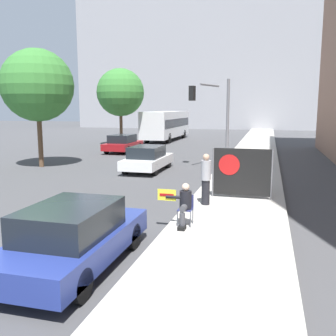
{
  "coord_description": "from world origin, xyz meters",
  "views": [
    {
      "loc": [
        4.71,
        -6.8,
        3.46
      ],
      "look_at": [
        1.03,
        6.92,
        1.17
      ],
      "focal_mm": 40.0,
      "sensor_mm": 36.0,
      "label": 1
    }
  ],
  "objects_px": {
    "parked_car_curbside": "(74,236)",
    "street_tree_midblock": "(120,93)",
    "pedestrian_behind": "(244,171)",
    "traffic_light_pole": "(213,109)",
    "jogger_on_sidewalk": "(206,179)",
    "street_tree_near_curb": "(37,85)",
    "car_on_road_midblock": "(123,143)",
    "seated_protester": "(184,203)",
    "protest_banner": "(241,172)",
    "car_on_road_nearest": "(147,158)",
    "motorcycle_on_road": "(154,160)",
    "city_bus_on_road": "(167,124)"
  },
  "relations": [
    {
      "from": "jogger_on_sidewalk",
      "to": "pedestrian_behind",
      "type": "relative_size",
      "value": 1.03
    },
    {
      "from": "jogger_on_sidewalk",
      "to": "protest_banner",
      "type": "bearing_deg",
      "value": -152.01
    },
    {
      "from": "street_tree_near_curb",
      "to": "city_bus_on_road",
      "type": "bearing_deg",
      "value": 82.98
    },
    {
      "from": "jogger_on_sidewalk",
      "to": "car_on_road_midblock",
      "type": "distance_m",
      "value": 17.36
    },
    {
      "from": "seated_protester",
      "to": "traffic_light_pole",
      "type": "xyz_separation_m",
      "value": [
        -0.85,
        11.04,
        2.62
      ]
    },
    {
      "from": "pedestrian_behind",
      "to": "traffic_light_pole",
      "type": "xyz_separation_m",
      "value": [
        -2.21,
        6.34,
        2.39
      ]
    },
    {
      "from": "jogger_on_sidewalk",
      "to": "parked_car_curbside",
      "type": "distance_m",
      "value": 5.91
    },
    {
      "from": "pedestrian_behind",
      "to": "parked_car_curbside",
      "type": "distance_m",
      "value": 8.37
    },
    {
      "from": "parked_car_curbside",
      "to": "city_bus_on_road",
      "type": "xyz_separation_m",
      "value": [
        -6.57,
        31.73,
        1.06
      ]
    },
    {
      "from": "traffic_light_pole",
      "to": "motorcycle_on_road",
      "type": "distance_m",
      "value": 4.35
    },
    {
      "from": "city_bus_on_road",
      "to": "street_tree_midblock",
      "type": "bearing_deg",
      "value": -112.65
    },
    {
      "from": "pedestrian_behind",
      "to": "city_bus_on_road",
      "type": "distance_m",
      "value": 25.86
    },
    {
      "from": "protest_banner",
      "to": "parked_car_curbside",
      "type": "height_order",
      "value": "protest_banner"
    },
    {
      "from": "car_on_road_nearest",
      "to": "motorcycle_on_road",
      "type": "relative_size",
      "value": 1.95
    },
    {
      "from": "car_on_road_nearest",
      "to": "car_on_road_midblock",
      "type": "height_order",
      "value": "same"
    },
    {
      "from": "seated_protester",
      "to": "parked_car_curbside",
      "type": "height_order",
      "value": "parked_car_curbside"
    },
    {
      "from": "parked_car_curbside",
      "to": "street_tree_midblock",
      "type": "distance_m",
      "value": 27.35
    },
    {
      "from": "parked_car_curbside",
      "to": "car_on_road_midblock",
      "type": "xyz_separation_m",
      "value": [
        -7.04,
        20.4,
        -0.02
      ]
    },
    {
      "from": "pedestrian_behind",
      "to": "traffic_light_pole",
      "type": "relative_size",
      "value": 0.35
    },
    {
      "from": "street_tree_midblock",
      "to": "street_tree_near_curb",
      "type": "bearing_deg",
      "value": -88.96
    },
    {
      "from": "jogger_on_sidewalk",
      "to": "street_tree_near_curb",
      "type": "relative_size",
      "value": 0.26
    },
    {
      "from": "car_on_road_nearest",
      "to": "street_tree_midblock",
      "type": "bearing_deg",
      "value": 117.68
    },
    {
      "from": "car_on_road_midblock",
      "to": "pedestrian_behind",
      "type": "bearing_deg",
      "value": -51.21
    },
    {
      "from": "jogger_on_sidewalk",
      "to": "parked_car_curbside",
      "type": "bearing_deg",
      "value": 50.29
    },
    {
      "from": "parked_car_curbside",
      "to": "street_tree_midblock",
      "type": "xyz_separation_m",
      "value": [
        -9.21,
        25.42,
        4.11
      ]
    },
    {
      "from": "parked_car_curbside",
      "to": "seated_protester",
      "type": "bearing_deg",
      "value": 60.26
    },
    {
      "from": "traffic_light_pole",
      "to": "parked_car_curbside",
      "type": "bearing_deg",
      "value": -93.67
    },
    {
      "from": "car_on_road_midblock",
      "to": "city_bus_on_road",
      "type": "distance_m",
      "value": 11.39
    },
    {
      "from": "jogger_on_sidewalk",
      "to": "seated_protester",
      "type": "bearing_deg",
      "value": 64.96
    },
    {
      "from": "car_on_road_nearest",
      "to": "motorcycle_on_road",
      "type": "bearing_deg",
      "value": 65.91
    },
    {
      "from": "car_on_road_midblock",
      "to": "protest_banner",
      "type": "bearing_deg",
      "value": -53.36
    },
    {
      "from": "traffic_light_pole",
      "to": "street_tree_near_curb",
      "type": "bearing_deg",
      "value": -169.6
    },
    {
      "from": "car_on_road_nearest",
      "to": "street_tree_near_curb",
      "type": "xyz_separation_m",
      "value": [
        -6.54,
        -0.2,
        4.02
      ]
    },
    {
      "from": "city_bus_on_road",
      "to": "street_tree_near_curb",
      "type": "bearing_deg",
      "value": -97.02
    },
    {
      "from": "pedestrian_behind",
      "to": "street_tree_near_curb",
      "type": "distance_m",
      "value": 13.42
    },
    {
      "from": "parked_car_curbside",
      "to": "car_on_road_nearest",
      "type": "distance_m",
      "value": 12.73
    },
    {
      "from": "seated_protester",
      "to": "parked_car_curbside",
      "type": "bearing_deg",
      "value": -128.6
    },
    {
      "from": "jogger_on_sidewalk",
      "to": "pedestrian_behind",
      "type": "xyz_separation_m",
      "value": [
        1.16,
        2.2,
        -0.03
      ]
    },
    {
      "from": "traffic_light_pole",
      "to": "city_bus_on_road",
      "type": "relative_size",
      "value": 0.44
    },
    {
      "from": "motorcycle_on_road",
      "to": "street_tree_midblock",
      "type": "bearing_deg",
      "value": 119.5
    },
    {
      "from": "seated_protester",
      "to": "car_on_road_midblock",
      "type": "distance_m",
      "value": 19.44
    },
    {
      "from": "street_tree_near_curb",
      "to": "street_tree_midblock",
      "type": "bearing_deg",
      "value": 91.04
    },
    {
      "from": "street_tree_near_curb",
      "to": "protest_banner",
      "type": "bearing_deg",
      "value": -24.51
    },
    {
      "from": "jogger_on_sidewalk",
      "to": "street_tree_near_curb",
      "type": "xyz_separation_m",
      "value": [
        -10.93,
        6.73,
        3.67
      ]
    },
    {
      "from": "pedestrian_behind",
      "to": "street_tree_near_curb",
      "type": "height_order",
      "value": "street_tree_near_curb"
    },
    {
      "from": "seated_protester",
      "to": "parked_car_curbside",
      "type": "xyz_separation_m",
      "value": [
        -1.75,
        -3.07,
        -0.08
      ]
    },
    {
      "from": "pedestrian_behind",
      "to": "motorcycle_on_road",
      "type": "bearing_deg",
      "value": -70.19
    },
    {
      "from": "jogger_on_sidewalk",
      "to": "traffic_light_pole",
      "type": "relative_size",
      "value": 0.36
    },
    {
      "from": "street_tree_near_curb",
      "to": "street_tree_midblock",
      "type": "distance_m",
      "value": 13.13
    },
    {
      "from": "traffic_light_pole",
      "to": "car_on_road_midblock",
      "type": "bearing_deg",
      "value": 141.6
    }
  ]
}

